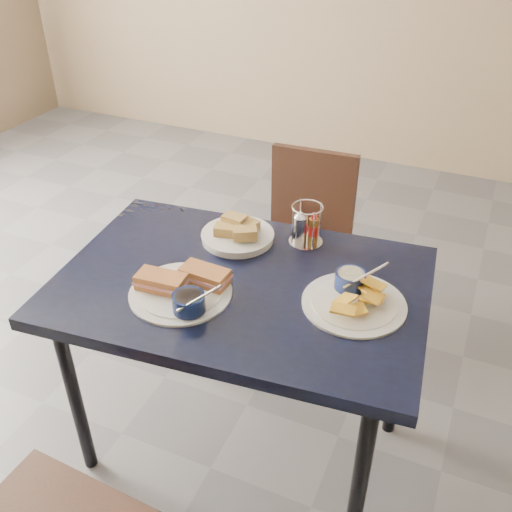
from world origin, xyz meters
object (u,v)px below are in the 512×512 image
at_px(plantain_plate, 354,295).
at_px(condiment_caddy, 305,227).
at_px(dining_table, 242,301).
at_px(chair_far, 307,230).
at_px(bread_basket, 238,234).
at_px(sandwich_plate, 183,288).

bearing_deg(plantain_plate, condiment_caddy, 134.26).
xyz_separation_m(dining_table, plantain_plate, (0.33, 0.04, 0.09)).
bearing_deg(plantain_plate, chair_far, 116.95).
distance_m(dining_table, condiment_caddy, 0.32).
distance_m(chair_far, condiment_caddy, 0.67).
relative_size(plantain_plate, bread_basket, 1.24).
bearing_deg(chair_far, dining_table, -85.22).
distance_m(plantain_plate, bread_basket, 0.46).
xyz_separation_m(plantain_plate, condiment_caddy, (-0.23, 0.23, 0.04)).
relative_size(chair_far, condiment_caddy, 5.81).
distance_m(chair_far, sandwich_plate, 1.00).
distance_m(dining_table, sandwich_plate, 0.20).
bearing_deg(chair_far, plantain_plate, -63.05).
relative_size(sandwich_plate, plantain_plate, 1.07).
distance_m(plantain_plate, condiment_caddy, 0.33).
bearing_deg(condiment_caddy, bread_basket, -160.37).
height_order(dining_table, chair_far, chair_far).
height_order(dining_table, plantain_plate, plantain_plate).
height_order(chair_far, plantain_plate, plantain_plate).
bearing_deg(plantain_plate, dining_table, -173.08).
height_order(sandwich_plate, condiment_caddy, condiment_caddy).
distance_m(sandwich_plate, condiment_caddy, 0.46).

